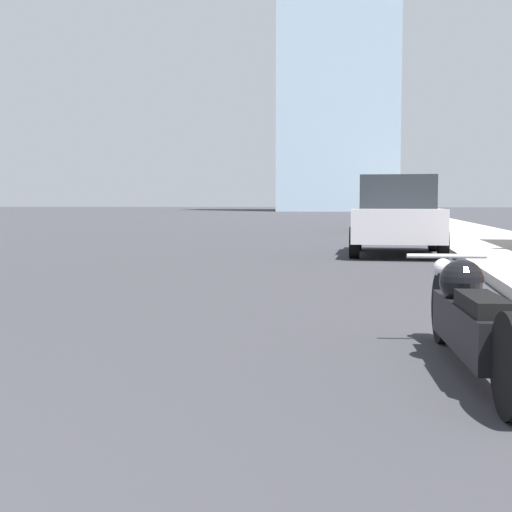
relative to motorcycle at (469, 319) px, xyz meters
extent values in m
cube|color=#B2ADA3|center=(2.51, 35.70, -0.29)|extent=(3.13, 240.00, 0.15)
cylinder|color=black|center=(-0.08, 1.00, -0.07)|extent=(0.15, 0.58, 0.57)
cylinder|color=black|center=(0.09, -1.08, -0.07)|extent=(0.15, 0.58, 0.57)
cube|color=black|center=(0.00, -0.04, -0.05)|extent=(0.37, 1.60, 0.31)
sphere|color=black|center=(-0.02, 0.27, 0.22)|extent=(0.31, 0.31, 0.31)
cube|color=black|center=(0.03, -0.38, 0.16)|extent=(0.27, 0.74, 0.10)
sphere|color=silver|center=(-0.08, 1.03, 0.25)|extent=(0.16, 0.16, 0.16)
cylinder|color=silver|center=(-0.07, 0.88, 0.36)|extent=(0.62, 0.09, 0.04)
cube|color=#BCBCC1|center=(-0.19, 11.14, 0.31)|extent=(1.89, 4.13, 0.69)
cube|color=#23282D|center=(-0.19, 11.14, 1.01)|extent=(1.60, 1.99, 0.72)
cylinder|color=black|center=(-1.09, 12.41, -0.03)|extent=(0.20, 0.65, 0.65)
cylinder|color=black|center=(0.69, 12.42, -0.03)|extent=(0.20, 0.65, 0.65)
cylinder|color=black|center=(-1.08, 9.85, -0.03)|extent=(0.20, 0.65, 0.65)
cylinder|color=black|center=(0.70, 9.86, -0.03)|extent=(0.20, 0.65, 0.65)
cube|color=red|center=(-0.25, 24.15, 0.35)|extent=(1.70, 4.24, 0.72)
cube|color=#23282D|center=(-0.25, 24.15, 1.01)|extent=(1.44, 2.04, 0.59)
cylinder|color=black|center=(-1.05, 25.46, -0.01)|extent=(0.20, 0.70, 0.70)
cylinder|color=black|center=(0.55, 25.46, -0.01)|extent=(0.20, 0.70, 0.70)
cylinder|color=black|center=(-1.06, 22.83, -0.01)|extent=(0.20, 0.70, 0.70)
cylinder|color=black|center=(0.54, 22.83, -0.01)|extent=(0.20, 0.70, 0.70)
camera|label=1|loc=(-0.62, -4.92, 0.78)|focal=50.00mm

